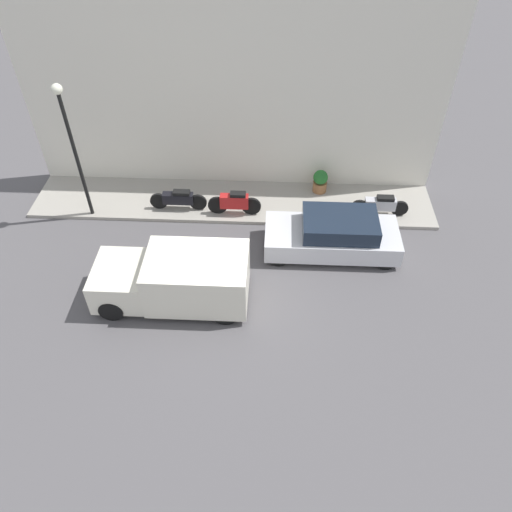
{
  "coord_description": "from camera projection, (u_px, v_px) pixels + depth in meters",
  "views": [
    {
      "loc": [
        -9.9,
        -1.53,
        11.18
      ],
      "look_at": [
        1.19,
        -1.01,
        0.6
      ],
      "focal_mm": 35.0,
      "sensor_mm": 36.0,
      "label": 1
    }
  ],
  "objects": [
    {
      "name": "parked_car",
      "position": [
        334.0,
        235.0,
        15.98
      ],
      "size": [
        1.8,
        4.28,
        1.37
      ],
      "color": "silver",
      "rests_on": "ground_plane"
    },
    {
      "name": "building_facade",
      "position": [
        233.0,
        95.0,
        16.82
      ],
      "size": [
        0.3,
        14.39,
        7.03
      ],
      "color": "silver",
      "rests_on": "ground_plane"
    },
    {
      "name": "streetlamp",
      "position": [
        70.0,
        135.0,
        15.49
      ],
      "size": [
        0.33,
        0.33,
        4.76
      ],
      "color": "black",
      "rests_on": "sidewalk"
    },
    {
      "name": "potted_plant",
      "position": [
        320.0,
        181.0,
        18.28
      ],
      "size": [
        0.54,
        0.54,
        0.87
      ],
      "color": "brown",
      "rests_on": "sidewalk"
    },
    {
      "name": "motorcycle_red",
      "position": [
        235.0,
        202.0,
        17.29
      ],
      "size": [
        0.3,
        1.85,
        0.89
      ],
      "color": "#B21E1E",
      "rests_on": "sidewalk"
    },
    {
      "name": "delivery_van",
      "position": [
        174.0,
        279.0,
        14.3
      ],
      "size": [
        1.92,
        4.43,
        1.63
      ],
      "color": "silver",
      "rests_on": "ground_plane"
    },
    {
      "name": "scooter_silver",
      "position": [
        380.0,
        205.0,
        17.28
      ],
      "size": [
        0.3,
        1.98,
        0.77
      ],
      "color": "#B7B7BF",
      "rests_on": "sidewalk"
    },
    {
      "name": "motorcycle_black",
      "position": [
        178.0,
        199.0,
        17.52
      ],
      "size": [
        0.3,
        2.01,
        0.76
      ],
      "color": "black",
      "rests_on": "sidewalk"
    },
    {
      "name": "ground_plane",
      "position": [
        221.0,
        297.0,
        14.93
      ],
      "size": [
        60.0,
        60.0,
        0.0
      ],
      "primitive_type": "plane",
      "color": "#514F51"
    },
    {
      "name": "sidewalk",
      "position": [
        233.0,
        201.0,
        18.21
      ],
      "size": [
        2.42,
        14.39,
        0.12
      ],
      "color": "gray",
      "rests_on": "ground_plane"
    }
  ]
}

